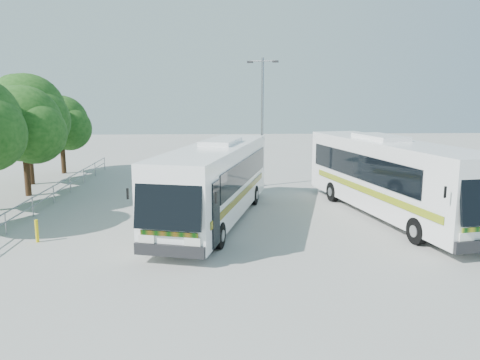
{
  "coord_description": "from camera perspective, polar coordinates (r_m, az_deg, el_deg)",
  "views": [
    {
      "loc": [
        -0.95,
        -22.79,
        5.88
      ],
      "look_at": [
        0.25,
        1.2,
        1.54
      ],
      "focal_mm": 35.0,
      "sensor_mm": 36.0,
      "label": 1
    }
  ],
  "objects": [
    {
      "name": "ground",
      "position": [
        23.55,
        -0.46,
        -4.21
      ],
      "size": [
        100.0,
        100.0,
        0.0
      ],
      "primitive_type": "plane",
      "color": "#9A9A95",
      "rests_on": "ground"
    },
    {
      "name": "kerb_divider",
      "position": [
        25.5,
        -5.83,
        -2.97
      ],
      "size": [
        0.4,
        16.0,
        0.15
      ],
      "primitive_type": "cube",
      "color": "#B2B2AD",
      "rests_on": "ground"
    },
    {
      "name": "coach_adjacent",
      "position": [
        23.9,
        17.81,
        0.5
      ],
      "size": [
        5.1,
        13.67,
        3.72
      ],
      "rotation": [
        0.0,
        0.0,
        0.18
      ],
      "color": "white",
      "rests_on": "ground"
    },
    {
      "name": "lamppost",
      "position": [
        30.48,
        2.72,
        7.74
      ],
      "size": [
        1.96,
        0.84,
        8.25
      ],
      "rotation": [
        0.0,
        0.0,
        -0.34
      ],
      "color": "gray",
      "rests_on": "ground"
    },
    {
      "name": "bollard",
      "position": [
        20.77,
        -23.52,
        -5.72
      ],
      "size": [
        0.17,
        0.17,
        0.94
      ],
      "primitive_type": "cylinder",
      "rotation": [
        0.0,
        0.0,
        0.32
      ],
      "color": "#DEBD0D",
      "rests_on": "ground"
    },
    {
      "name": "coach_main",
      "position": [
        22.09,
        -2.97,
        0.01
      ],
      "size": [
        5.77,
        13.09,
        3.57
      ],
      "rotation": [
        0.0,
        0.0,
        -0.26
      ],
      "color": "white",
      "rests_on": "ground"
    },
    {
      "name": "tree_far_e",
      "position": [
        37.98,
        -20.91,
        6.57
      ],
      "size": [
        4.54,
        4.28,
        5.92
      ],
      "color": "#382314",
      "rests_on": "ground"
    },
    {
      "name": "railing",
      "position": [
        28.74,
        -21.16,
        -0.76
      ],
      "size": [
        0.06,
        22.0,
        1.0
      ],
      "color": "gray",
      "rests_on": "ground"
    },
    {
      "name": "tree_far_c",
      "position": [
        30.09,
        -24.81,
        6.22
      ],
      "size": [
        4.97,
        4.69,
        6.49
      ],
      "color": "#382314",
      "rests_on": "ground"
    },
    {
      "name": "tree_far_d",
      "position": [
        33.94,
        -24.44,
        7.54
      ],
      "size": [
        5.62,
        5.3,
        7.33
      ],
      "color": "#382314",
      "rests_on": "ground"
    }
  ]
}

